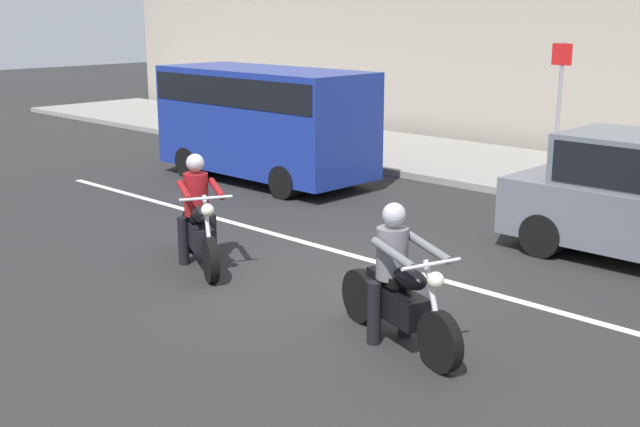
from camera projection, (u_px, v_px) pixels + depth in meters
name	position (u px, v px, depth m)	size (l,w,h in m)	color
ground_plane	(341.00, 279.00, 10.75)	(80.00, 80.00, 0.00)	#272727
sidewalk_slab	(608.00, 183.00, 16.32)	(40.00, 4.40, 0.14)	gray
lane_marking_stripe	(424.00, 275.00, 10.92)	(18.00, 0.14, 0.01)	silver
motorcycle_with_rider_gray	(397.00, 288.00, 8.53)	(2.06, 0.89, 1.54)	black
motorcycle_with_rider_crimson	(199.00, 221.00, 11.19)	(1.94, 1.11, 1.57)	black
parked_van_cobalt_blue	(264.00, 117.00, 16.59)	(4.78, 1.96, 2.32)	navy
street_sign_post	(560.00, 95.00, 16.73)	(0.44, 0.08, 2.70)	gray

